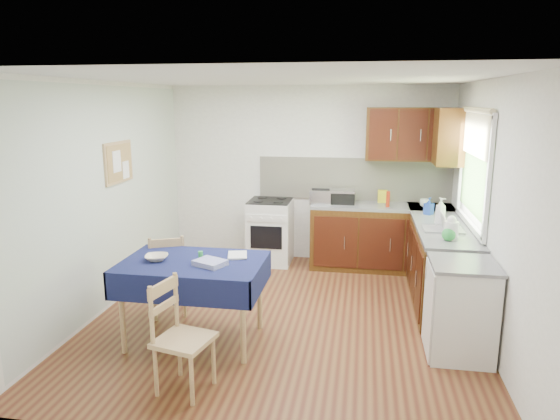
% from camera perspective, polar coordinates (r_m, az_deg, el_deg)
% --- Properties ---
extents(floor, '(4.20, 4.20, 0.00)m').
position_cam_1_polar(floor, '(5.54, 0.56, -12.03)').
color(floor, '#502315').
rests_on(floor, ground).
extents(ceiling, '(4.00, 4.20, 0.02)m').
position_cam_1_polar(ceiling, '(5.04, 0.62, 14.80)').
color(ceiling, silver).
rests_on(ceiling, wall_back).
extents(wall_back, '(4.00, 0.02, 2.50)m').
position_cam_1_polar(wall_back, '(7.20, 3.22, 4.09)').
color(wall_back, silver).
rests_on(wall_back, ground).
extents(wall_front, '(4.00, 0.02, 2.50)m').
position_cam_1_polar(wall_front, '(3.16, -5.44, -6.89)').
color(wall_front, silver).
rests_on(wall_front, ground).
extents(wall_left, '(0.02, 4.20, 2.50)m').
position_cam_1_polar(wall_left, '(5.80, -19.33, 1.38)').
color(wall_left, silver).
rests_on(wall_left, ground).
extents(wall_right, '(0.02, 4.20, 2.50)m').
position_cam_1_polar(wall_right, '(5.23, 22.80, -0.05)').
color(wall_right, silver).
rests_on(wall_right, ground).
extents(base_cabinets, '(1.90, 2.30, 0.86)m').
position_cam_1_polar(base_cabinets, '(6.53, 14.23, -4.52)').
color(base_cabinets, '#361B09').
rests_on(base_cabinets, ground).
extents(worktop_back, '(1.90, 0.60, 0.04)m').
position_cam_1_polar(worktop_back, '(6.93, 11.57, 0.42)').
color(worktop_back, slate).
rests_on(worktop_back, base_cabinets).
extents(worktop_right, '(0.60, 1.70, 0.04)m').
position_cam_1_polar(worktop_right, '(5.87, 18.25, -2.12)').
color(worktop_right, slate).
rests_on(worktop_right, base_cabinets).
extents(worktop_corner, '(0.60, 0.60, 0.04)m').
position_cam_1_polar(worktop_corner, '(6.98, 16.90, 0.22)').
color(worktop_corner, slate).
rests_on(worktop_corner, base_cabinets).
extents(splashback, '(2.70, 0.02, 0.60)m').
position_cam_1_polar(splashback, '(7.15, 8.40, 3.51)').
color(splashback, beige).
rests_on(splashback, wall_back).
extents(upper_cabinets, '(1.20, 0.85, 0.70)m').
position_cam_1_polar(upper_cabinets, '(6.83, 15.95, 8.26)').
color(upper_cabinets, '#361B09').
rests_on(upper_cabinets, wall_back).
extents(stove, '(0.60, 0.61, 0.92)m').
position_cam_1_polar(stove, '(7.14, -1.12, -2.45)').
color(stove, silver).
rests_on(stove, ground).
extents(window, '(0.04, 1.48, 1.26)m').
position_cam_1_polar(window, '(5.83, 21.34, 5.28)').
color(window, '#305422').
rests_on(window, wall_right).
extents(fridge, '(0.58, 0.60, 0.89)m').
position_cam_1_polar(fridge, '(4.88, 19.95, -10.62)').
color(fridge, silver).
rests_on(fridge, ground).
extents(corkboard, '(0.04, 0.62, 0.47)m').
position_cam_1_polar(corkboard, '(5.99, -17.95, 5.19)').
color(corkboard, '#AA7755').
rests_on(corkboard, wall_left).
extents(dining_table, '(1.33, 0.90, 0.81)m').
position_cam_1_polar(dining_table, '(4.83, -9.90, -6.94)').
color(dining_table, '#0E123A').
rests_on(dining_table, ground).
extents(chair_far, '(0.54, 0.54, 0.91)m').
position_cam_1_polar(chair_far, '(5.52, -12.77, -7.00)').
color(chair_far, '#AA7755').
rests_on(chair_far, ground).
extents(chair_near, '(0.49, 0.49, 0.92)m').
position_cam_1_polar(chair_near, '(4.15, -11.48, -13.63)').
color(chair_near, '#AA7755').
rests_on(chair_near, ground).
extents(toaster, '(0.29, 0.18, 0.22)m').
position_cam_1_polar(toaster, '(6.83, 4.66, 1.50)').
color(toaster, silver).
rests_on(toaster, worktop_back).
extents(sandwich_press, '(0.32, 0.28, 0.19)m').
position_cam_1_polar(sandwich_press, '(6.93, 7.22, 1.54)').
color(sandwich_press, black).
rests_on(sandwich_press, worktop_back).
extents(sauce_bottle, '(0.05, 0.05, 0.21)m').
position_cam_1_polar(sauce_bottle, '(6.78, 12.23, 1.22)').
color(sauce_bottle, '#B4260E').
rests_on(sauce_bottle, worktop_back).
extents(yellow_packet, '(0.15, 0.12, 0.17)m').
position_cam_1_polar(yellow_packet, '(7.07, 11.64, 1.54)').
color(yellow_packet, gold).
rests_on(yellow_packet, worktop_back).
extents(dish_rack, '(0.42, 0.32, 0.20)m').
position_cam_1_polar(dish_rack, '(5.73, 18.15, -2.00)').
color(dish_rack, gray).
rests_on(dish_rack, worktop_right).
extents(kettle, '(0.15, 0.15, 0.25)m').
position_cam_1_polar(kettle, '(5.38, 18.97, -2.04)').
color(kettle, silver).
rests_on(kettle, worktop_right).
extents(cup, '(0.18, 0.18, 0.11)m').
position_cam_1_polar(cup, '(6.90, 16.22, 0.76)').
color(cup, silver).
rests_on(cup, worktop_back).
extents(soap_bottle_a, '(0.17, 0.17, 0.32)m').
position_cam_1_polar(soap_bottle_a, '(5.92, 17.86, -0.19)').
color(soap_bottle_a, silver).
rests_on(soap_bottle_a, worktop_right).
extents(soap_bottle_b, '(0.13, 0.14, 0.21)m').
position_cam_1_polar(soap_bottle_b, '(6.46, 16.65, 0.43)').
color(soap_bottle_b, '#1B38A0').
rests_on(soap_bottle_b, worktop_right).
extents(soap_bottle_c, '(0.14, 0.14, 0.18)m').
position_cam_1_polar(soap_bottle_c, '(5.33, 18.74, -2.38)').
color(soap_bottle_c, green).
rests_on(soap_bottle_c, worktop_right).
extents(plate_bowl, '(0.26, 0.26, 0.05)m').
position_cam_1_polar(plate_bowl, '(4.88, -13.92, -5.30)').
color(plate_bowl, beige).
rests_on(plate_bowl, dining_table).
extents(book, '(0.24, 0.29, 0.02)m').
position_cam_1_polar(book, '(4.88, -5.96, -5.19)').
color(book, white).
rests_on(book, dining_table).
extents(spice_jar, '(0.05, 0.05, 0.09)m').
position_cam_1_polar(spice_jar, '(4.78, -9.06, -5.22)').
color(spice_jar, '#268D3D').
rests_on(spice_jar, dining_table).
extents(tea_towel, '(0.33, 0.31, 0.05)m').
position_cam_1_polar(tea_towel, '(4.65, -7.99, -5.99)').
color(tea_towel, navy).
rests_on(tea_towel, dining_table).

